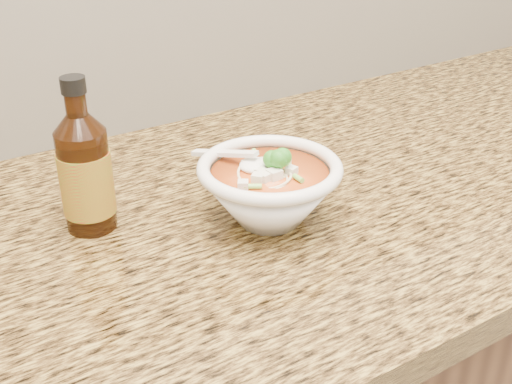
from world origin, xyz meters
TOP-DOWN VIEW (x-y plane):
  - counter_slab at (0.00, 1.68)m, footprint 4.00×0.68m
  - soup_bowl at (0.06, 1.62)m, footprint 0.18×0.19m
  - hot_sauce_bottle at (-0.13, 1.72)m, footprint 0.07×0.07m

SIDE VIEW (x-z plane):
  - counter_slab at x=0.00m, z-range 0.86..0.90m
  - soup_bowl at x=0.06m, z-range 0.89..0.99m
  - hot_sauce_bottle at x=-0.13m, z-range 0.88..1.07m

